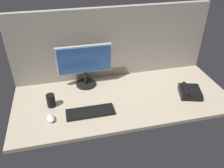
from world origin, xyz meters
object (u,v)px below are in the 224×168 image
desk_phone (189,92)px  mug_black_travel (51,101)px  monitor (85,64)px  keyboard (90,112)px  mouse (51,118)px

desk_phone → mug_black_travel: bearing=174.5°
monitor → mug_black_travel: monitor is taller
monitor → keyboard: size_ratio=1.29×
keyboard → desk_phone: bearing=3.1°
mouse → mug_black_travel: size_ratio=0.88×
mouse → desk_phone: 116.02cm
mouse → desk_phone: bearing=-11.0°
keyboard → mug_black_travel: (-28.76, 15.54, 4.44)cm
monitor → mouse: 56.41cm
keyboard → monitor: bearing=86.8°
mug_black_travel → monitor: bearing=39.2°
keyboard → desk_phone: desk_phone is taller
mug_black_travel → desk_phone: size_ratio=0.47×
monitor → keyboard: monitor is taller
keyboard → mouse: size_ratio=3.85×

